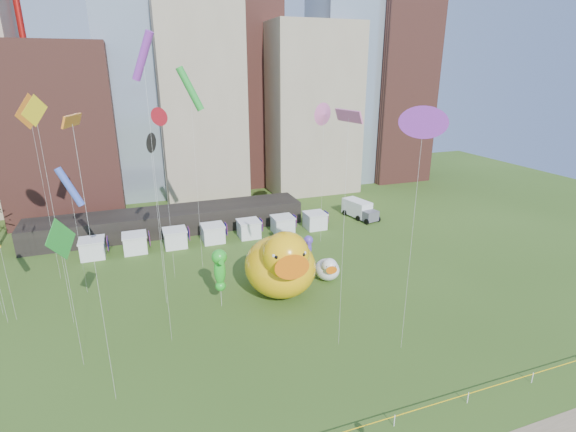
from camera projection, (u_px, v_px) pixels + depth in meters
name	position (u px, v px, depth m)	size (l,w,h in m)	color
skyline	(186.00, 74.00, 74.53)	(101.00, 23.00, 68.00)	brown
pavilion	(170.00, 221.00, 61.98)	(38.00, 6.00, 3.20)	black
vendor_tents	(213.00, 234.00, 58.45)	(33.24, 2.80, 2.40)	white
big_duck	(281.00, 264.00, 43.83)	(8.28, 10.44, 7.70)	#FCB60C
small_duck	(328.00, 269.00, 47.77)	(3.32, 4.01, 2.89)	white
seahorse_green	(220.00, 267.00, 41.40)	(1.53, 1.90, 6.11)	silver
seahorse_purple	(308.00, 246.00, 49.72)	(1.33, 1.52, 4.24)	silver
box_truck	(359.00, 209.00, 67.79)	(3.61, 6.65, 2.68)	white
kite_1	(324.00, 114.00, 53.29)	(2.44, 1.93, 18.33)	silver
kite_3	(61.00, 240.00, 30.93)	(1.59, 3.04, 12.42)	silver
kite_4	(36.00, 117.00, 34.03)	(1.63, 1.94, 20.41)	silver
kite_6	(73.00, 125.00, 24.52)	(0.99, 2.22, 19.85)	silver
kite_7	(143.00, 57.00, 30.01)	(1.95, 1.65, 24.81)	silver
kite_8	(160.00, 117.00, 43.01)	(1.16, 1.68, 18.67)	silver
kite_9	(349.00, 118.00, 30.82)	(0.86, 2.92, 19.54)	silver
kite_10	(150.00, 143.00, 38.21)	(0.86, 1.72, 16.95)	silver
kite_11	(190.00, 89.00, 44.39)	(2.77, 1.61, 22.55)	silver
kite_13	(70.00, 187.00, 41.81)	(2.46, 1.34, 13.45)	silver
kite_14	(30.00, 114.00, 42.65)	(2.10, 2.84, 20.03)	silver
kite_15	(423.00, 123.00, 30.37)	(1.86, 1.80, 19.86)	silver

